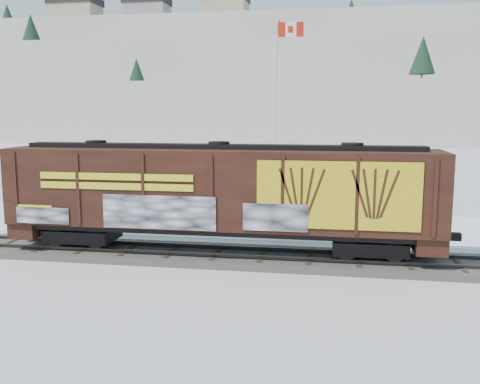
% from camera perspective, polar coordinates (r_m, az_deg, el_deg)
% --- Properties ---
extents(ground, '(500.00, 500.00, 0.00)m').
position_cam_1_polar(ground, '(23.54, -2.44, -7.11)').
color(ground, white).
rests_on(ground, ground).
extents(rail_track, '(50.00, 3.40, 0.43)m').
position_cam_1_polar(rail_track, '(23.50, -2.44, -6.77)').
color(rail_track, '#59544C').
rests_on(rail_track, ground).
extents(parking_strip, '(40.00, 8.00, 0.03)m').
position_cam_1_polar(parking_strip, '(30.70, 0.51, -3.35)').
color(parking_strip, white).
rests_on(parking_strip, ground).
extents(hillside, '(360.00, 110.00, 93.00)m').
position_cam_1_polar(hillside, '(162.21, 8.16, 11.36)').
color(hillside, white).
rests_on(hillside, ground).
extents(hopper_railcar, '(18.44, 3.06, 4.57)m').
position_cam_1_polar(hopper_railcar, '(22.89, -2.22, 0.06)').
color(hopper_railcar, black).
rests_on(hopper_railcar, rail_track).
extents(flagpole, '(2.30, 0.90, 12.64)m').
position_cam_1_polar(flagpole, '(38.25, 4.00, 6.16)').
color(flagpole, silver).
rests_on(flagpole, ground).
extents(car_silver, '(4.96, 2.85, 1.59)m').
position_cam_1_polar(car_silver, '(31.79, -13.14, -1.68)').
color(car_silver, '#A3A6AA').
rests_on(car_silver, parking_strip).
extents(car_white, '(5.14, 3.58, 1.61)m').
position_cam_1_polar(car_white, '(30.73, -0.73, -1.78)').
color(car_white, white).
rests_on(car_white, parking_strip).
extents(car_dark, '(5.72, 3.73, 1.54)m').
position_cam_1_polar(car_dark, '(28.60, 9.14, -2.74)').
color(car_dark, black).
rests_on(car_dark, parking_strip).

